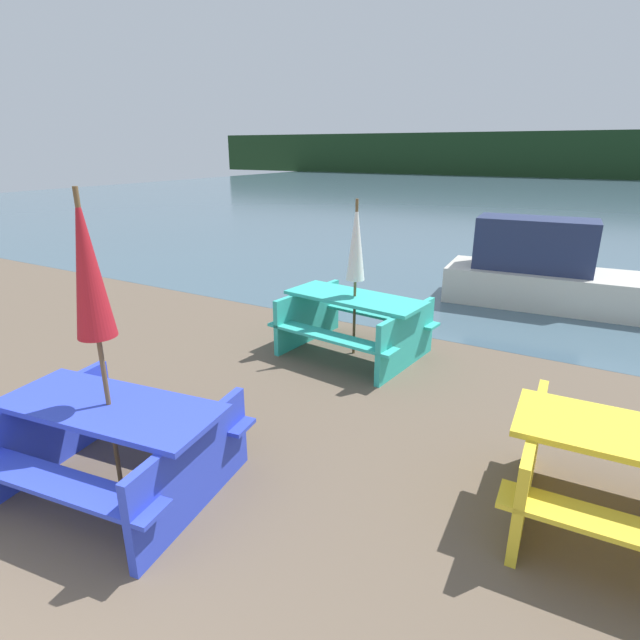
% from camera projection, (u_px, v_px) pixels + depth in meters
% --- Properties ---
extents(water, '(60.00, 50.00, 0.00)m').
position_uv_depth(water, '(567.00, 197.00, 27.80)').
color(water, '#425B6B').
rests_on(water, ground_plane).
extents(far_treeline, '(80.00, 1.60, 4.00)m').
position_uv_depth(far_treeline, '(592.00, 155.00, 43.53)').
color(far_treeline, '#193319').
rests_on(far_treeline, water).
extents(picnic_table_blue, '(1.93, 1.61, 0.74)m').
position_uv_depth(picnic_table_blue, '(114.00, 437.00, 3.89)').
color(picnic_table_blue, blue).
rests_on(picnic_table_blue, ground_plane).
extents(picnic_table_yellow, '(1.68, 1.44, 0.80)m').
position_uv_depth(picnic_table_yellow, '(637.00, 478.00, 3.38)').
color(picnic_table_yellow, yellow).
rests_on(picnic_table_yellow, ground_plane).
extents(picnic_table_teal, '(1.95, 1.58, 0.79)m').
position_uv_depth(picnic_table_teal, '(354.00, 320.00, 6.49)').
color(picnic_table_teal, '#33B7A8').
rests_on(picnic_table_teal, ground_plane).
extents(umbrella_white, '(0.23, 0.23, 2.01)m').
position_uv_depth(umbrella_white, '(356.00, 242.00, 6.16)').
color(umbrella_white, brown).
rests_on(umbrella_white, ground_plane).
extents(umbrella_crimson, '(0.28, 0.28, 2.35)m').
position_uv_depth(umbrella_crimson, '(88.00, 268.00, 3.45)').
color(umbrella_crimson, brown).
rests_on(umbrella_crimson, ground_plane).
extents(boat, '(4.37, 1.56, 1.48)m').
position_uv_depth(boat, '(565.00, 277.00, 8.43)').
color(boat, beige).
rests_on(boat, water).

